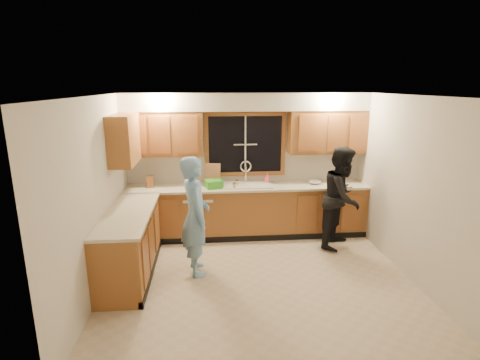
% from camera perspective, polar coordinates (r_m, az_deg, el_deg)
% --- Properties ---
extents(floor, '(4.20, 4.20, 0.00)m').
position_cam_1_polar(floor, '(5.41, 2.90, -14.83)').
color(floor, '#C2AE95').
rests_on(floor, ground).
extents(ceiling, '(4.20, 4.20, 0.00)m').
position_cam_1_polar(ceiling, '(4.72, 3.29, 12.69)').
color(ceiling, silver).
extents(wall_back, '(4.20, 0.00, 4.20)m').
position_cam_1_polar(wall_back, '(6.75, 0.80, 2.52)').
color(wall_back, beige).
rests_on(wall_back, ground).
extents(wall_left, '(0.00, 3.80, 3.80)m').
position_cam_1_polar(wall_left, '(5.07, -21.14, -2.49)').
color(wall_left, beige).
rests_on(wall_left, ground).
extents(wall_right, '(0.00, 3.80, 3.80)m').
position_cam_1_polar(wall_right, '(5.61, 24.83, -1.29)').
color(wall_right, beige).
rests_on(wall_right, ground).
extents(base_cabinets_back, '(4.20, 0.60, 0.88)m').
position_cam_1_polar(base_cabinets_back, '(6.68, 1.04, -4.83)').
color(base_cabinets_back, '#965B2B').
rests_on(base_cabinets_back, ground).
extents(base_cabinets_left, '(0.60, 1.90, 0.88)m').
position_cam_1_polar(base_cabinets_left, '(5.59, -16.42, -9.38)').
color(base_cabinets_left, '#965B2B').
rests_on(base_cabinets_left, ground).
extents(countertop_back, '(4.20, 0.63, 0.04)m').
position_cam_1_polar(countertop_back, '(6.53, 1.07, -1.05)').
color(countertop_back, beige).
rests_on(countertop_back, base_cabinets_back).
extents(countertop_left, '(0.63, 1.90, 0.04)m').
position_cam_1_polar(countertop_left, '(5.42, -16.61, -4.92)').
color(countertop_left, beige).
rests_on(countertop_left, base_cabinets_left).
extents(upper_cabinets_left, '(1.35, 0.33, 0.75)m').
position_cam_1_polar(upper_cabinets_left, '(6.50, -11.72, 6.90)').
color(upper_cabinets_left, '#965B2B').
rests_on(upper_cabinets_left, wall_back).
extents(upper_cabinets_right, '(1.35, 0.33, 0.75)m').
position_cam_1_polar(upper_cabinets_right, '(6.79, 13.10, 7.14)').
color(upper_cabinets_right, '#965B2B').
rests_on(upper_cabinets_right, wall_back).
extents(upper_cabinets_return, '(0.33, 0.90, 0.75)m').
position_cam_1_polar(upper_cabinets_return, '(5.98, -17.25, 5.93)').
color(upper_cabinets_return, '#965B2B').
rests_on(upper_cabinets_return, wall_left).
extents(soffit, '(4.20, 0.35, 0.30)m').
position_cam_1_polar(soffit, '(6.44, 1.00, 11.82)').
color(soffit, silver).
rests_on(soffit, wall_back).
extents(window_frame, '(1.44, 0.03, 1.14)m').
position_cam_1_polar(window_frame, '(6.68, 0.82, 5.44)').
color(window_frame, black).
rests_on(window_frame, wall_back).
extents(sink, '(0.86, 0.52, 0.57)m').
position_cam_1_polar(sink, '(6.56, 1.05, -1.31)').
color(sink, white).
rests_on(sink, countertop_back).
extents(dishwasher, '(0.60, 0.56, 0.82)m').
position_cam_1_polar(dishwasher, '(6.65, -6.29, -5.29)').
color(dishwasher, white).
rests_on(dishwasher, floor).
extents(stove, '(0.58, 0.75, 0.90)m').
position_cam_1_polar(stove, '(5.08, -17.66, -11.84)').
color(stove, white).
rests_on(stove, floor).
extents(man, '(0.52, 0.69, 1.70)m').
position_cam_1_polar(man, '(5.29, -6.83, -5.46)').
color(man, '#74A8DB').
rests_on(man, floor).
extents(woman, '(1.00, 1.04, 1.68)m').
position_cam_1_polar(woman, '(6.34, 15.29, -2.58)').
color(woman, black).
rests_on(woman, floor).
extents(knife_block, '(0.11, 0.10, 0.20)m').
position_cam_1_polar(knife_block, '(6.58, -13.54, -0.23)').
color(knife_block, '#9E5A2B').
rests_on(knife_block, countertop_back).
extents(cutting_board, '(0.28, 0.14, 0.36)m').
position_cam_1_polar(cutting_board, '(6.67, -4.17, 1.02)').
color(cutting_board, tan).
rests_on(cutting_board, countertop_back).
extents(dish_crate, '(0.34, 0.32, 0.13)m').
position_cam_1_polar(dish_crate, '(6.41, -4.02, -0.59)').
color(dish_crate, green).
rests_on(dish_crate, countertop_back).
extents(soap_bottle, '(0.11, 0.11, 0.18)m').
position_cam_1_polar(soap_bottle, '(6.72, 4.17, 0.33)').
color(soap_bottle, '#FD608C').
rests_on(soap_bottle, countertop_back).
extents(bowl, '(0.24, 0.24, 0.05)m').
position_cam_1_polar(bowl, '(6.76, 11.27, -0.40)').
color(bowl, silver).
rests_on(bowl, countertop_back).
extents(can_left, '(0.08, 0.08, 0.11)m').
position_cam_1_polar(can_left, '(6.28, -0.85, -0.95)').
color(can_left, beige).
rests_on(can_left, countertop_back).
extents(can_right, '(0.07, 0.07, 0.12)m').
position_cam_1_polar(can_right, '(6.43, -0.46, -0.55)').
color(can_right, beige).
rests_on(can_right, countertop_back).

